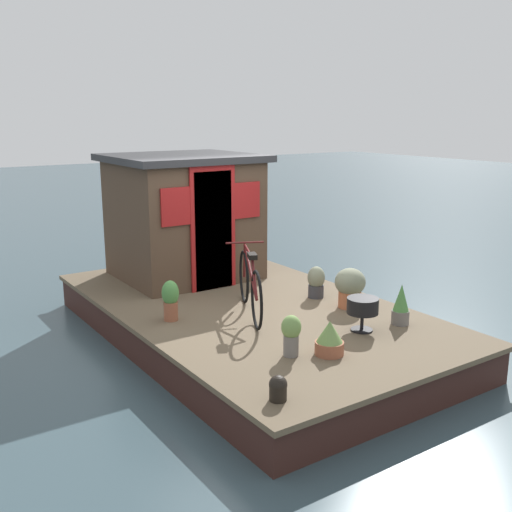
{
  "coord_description": "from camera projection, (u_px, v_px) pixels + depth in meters",
  "views": [
    {
      "loc": [
        -6.37,
        4.2,
        2.94
      ],
      "look_at": [
        -0.2,
        0.0,
        1.17
      ],
      "focal_mm": 42.09,
      "sensor_mm": 36.0,
      "label": 1
    }
  ],
  "objects": [
    {
      "name": "houseboat_deck",
      "position": [
        248.0,
        321.0,
        8.05
      ],
      "size": [
        5.77,
        3.3,
        0.47
      ],
      "color": "brown",
      "rests_on": "ground_plane"
    },
    {
      "name": "potted_plant_succulent",
      "position": [
        170.0,
        299.0,
        7.32
      ],
      "size": [
        0.21,
        0.21,
        0.5
      ],
      "color": "#935138",
      "rests_on": "houseboat_deck"
    },
    {
      "name": "houseboat_cabin",
      "position": [
        184.0,
        216.0,
        9.2
      ],
      "size": [
        1.96,
        2.12,
        1.88
      ],
      "color": "#4C3828",
      "rests_on": "houseboat_deck"
    },
    {
      "name": "potted_plant_geranium",
      "position": [
        291.0,
        333.0,
        6.24
      ],
      "size": [
        0.21,
        0.21,
        0.44
      ],
      "color": "slate",
      "rests_on": "houseboat_deck"
    },
    {
      "name": "ground_plane",
      "position": [
        248.0,
        337.0,
        8.11
      ],
      "size": [
        60.0,
        60.0,
        0.0
      ],
      "primitive_type": "plane",
      "color": "#384C54"
    },
    {
      "name": "potted_plant_rosemary",
      "position": [
        316.0,
        282.0,
        8.25
      ],
      "size": [
        0.24,
        0.24,
        0.44
      ],
      "color": "#38383D",
      "rests_on": "houseboat_deck"
    },
    {
      "name": "potted_plant_basil",
      "position": [
        330.0,
        339.0,
        6.29
      ],
      "size": [
        0.31,
        0.31,
        0.37
      ],
      "color": "#935138",
      "rests_on": "houseboat_deck"
    },
    {
      "name": "bicycle",
      "position": [
        250.0,
        285.0,
        7.5
      ],
      "size": [
        1.6,
        0.8,
        0.85
      ],
      "color": "black",
      "rests_on": "houseboat_deck"
    },
    {
      "name": "mooring_bollard",
      "position": [
        278.0,
        388.0,
        5.29
      ],
      "size": [
        0.17,
        0.17,
        0.23
      ],
      "color": "black",
      "rests_on": "houseboat_deck"
    },
    {
      "name": "potted_plant_lavender",
      "position": [
        401.0,
        305.0,
        7.19
      ],
      "size": [
        0.21,
        0.21,
        0.5
      ],
      "color": "slate",
      "rests_on": "houseboat_deck"
    },
    {
      "name": "potted_plant_ivy",
      "position": [
        350.0,
        286.0,
        7.81
      ],
      "size": [
        0.4,
        0.4,
        0.52
      ],
      "color": "#B2603D",
      "rests_on": "houseboat_deck"
    },
    {
      "name": "charcoal_grill",
      "position": [
        363.0,
        307.0,
        6.95
      ],
      "size": [
        0.37,
        0.37,
        0.4
      ],
      "color": "black",
      "rests_on": "houseboat_deck"
    }
  ]
}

